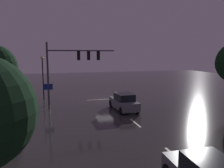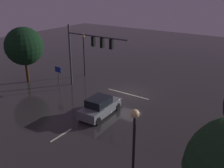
# 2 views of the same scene
# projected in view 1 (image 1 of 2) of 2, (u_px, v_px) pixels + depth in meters

# --- Properties ---
(ground_plane) EXTENTS (80.00, 80.00, 0.00)m
(ground_plane) POSITION_uv_depth(u_px,v_px,m) (106.00, 99.00, 27.34)
(ground_plane) COLOR #2D2B2B
(traffic_signal_assembly) EXTENTS (7.64, 0.47, 6.90)m
(traffic_signal_assembly) POSITION_uv_depth(u_px,v_px,m) (73.00, 61.00, 24.31)
(traffic_signal_assembly) COLOR #383A3D
(traffic_signal_assembly) RESTS_ON ground_plane
(lane_dash_far) EXTENTS (0.16, 2.20, 0.01)m
(lane_dash_far) POSITION_uv_depth(u_px,v_px,m) (115.00, 106.00, 23.52)
(lane_dash_far) COLOR beige
(lane_dash_far) RESTS_ON ground_plane
(lane_dash_mid) EXTENTS (0.16, 2.20, 0.01)m
(lane_dash_mid) POSITION_uv_depth(u_px,v_px,m) (136.00, 123.00, 17.78)
(lane_dash_mid) COLOR beige
(lane_dash_mid) RESTS_ON ground_plane
(lane_dash_near) EXTENTS (0.16, 2.20, 0.01)m
(lane_dash_near) POSITION_uv_depth(u_px,v_px,m) (175.00, 156.00, 12.05)
(lane_dash_near) COLOR beige
(lane_dash_near) RESTS_ON ground_plane
(stop_bar) EXTENTS (5.00, 0.16, 0.01)m
(stop_bar) POSITION_uv_depth(u_px,v_px,m) (107.00, 99.00, 27.20)
(stop_bar) COLOR beige
(stop_bar) RESTS_ON ground_plane
(car_approaching) EXTENTS (2.08, 4.44, 1.70)m
(car_approaching) POSITION_uv_depth(u_px,v_px,m) (124.00, 102.00, 21.98)
(car_approaching) COLOR slate
(car_approaching) RESTS_ON ground_plane
(street_lamp_right_kerb) EXTENTS (0.44, 0.44, 5.39)m
(street_lamp_right_kerb) POSITION_uv_depth(u_px,v_px,m) (43.00, 69.00, 26.53)
(street_lamp_right_kerb) COLOR black
(street_lamp_right_kerb) RESTS_ON ground_plane
(route_sign) EXTENTS (0.90, 0.10, 2.67)m
(route_sign) POSITION_uv_depth(u_px,v_px,m) (48.00, 91.00, 22.04)
(route_sign) COLOR #383A3D
(route_sign) RESTS_ON ground_plane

